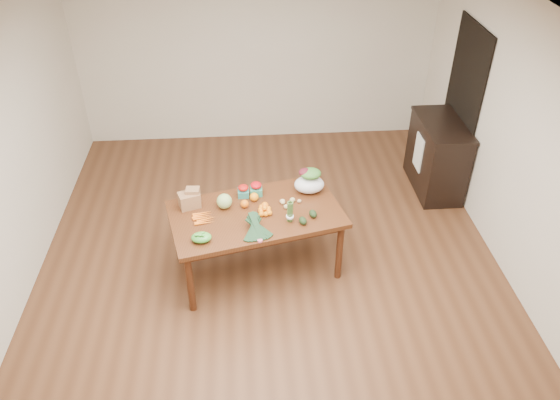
{
  "coord_description": "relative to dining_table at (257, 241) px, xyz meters",
  "views": [
    {
      "loc": [
        -0.23,
        -4.38,
        4.06
      ],
      "look_at": [
        0.1,
        0.0,
        0.91
      ],
      "focal_mm": 35.0,
      "sensor_mm": 36.0,
      "label": 1
    }
  ],
  "objects": [
    {
      "name": "avocado_b",
      "position": [
        0.57,
        -0.11,
        0.41
      ],
      "size": [
        0.1,
        0.12,
        0.07
      ],
      "primitive_type": "ellipsoid",
      "rotation": [
        0.0,
        0.0,
        0.3
      ],
      "color": "black",
      "rests_on": "dining_table"
    },
    {
      "name": "floor",
      "position": [
        0.14,
        -0.03,
        -0.38
      ],
      "size": [
        6.0,
        6.0,
        0.0
      ],
      "primitive_type": "plane",
      "color": "brown",
      "rests_on": "ground"
    },
    {
      "name": "mandarin_cluster",
      "position": [
        0.09,
        -0.01,
        0.42
      ],
      "size": [
        0.22,
        0.22,
        0.09
      ],
      "primitive_type": null,
      "rotation": [
        0.0,
        0.0,
        0.23
      ],
      "color": "orange",
      "rests_on": "dining_table"
    },
    {
      "name": "salad_bag",
      "position": [
        0.58,
        0.33,
        0.5
      ],
      "size": [
        0.37,
        0.31,
        0.25
      ],
      "primitive_type": null,
      "rotation": [
        0.0,
        0.0,
        0.23
      ],
      "color": "white",
      "rests_on": "dining_table"
    },
    {
      "name": "paper_bag",
      "position": [
        -0.67,
        0.15,
        0.47
      ],
      "size": [
        0.32,
        0.29,
        0.2
      ],
      "primitive_type": null,
      "rotation": [
        0.0,
        0.0,
        0.23
      ],
      "color": "olive",
      "rests_on": "dining_table"
    },
    {
      "name": "potato_b",
      "position": [
        0.31,
        0.04,
        0.4
      ],
      "size": [
        0.06,
        0.05,
        0.05
      ],
      "primitive_type": "ellipsoid",
      "color": "tan",
      "rests_on": "dining_table"
    },
    {
      "name": "potato_e",
      "position": [
        0.46,
        0.13,
        0.39
      ],
      "size": [
        0.04,
        0.04,
        0.04
      ],
      "primitive_type": "ellipsoid",
      "color": "tan",
      "rests_on": "dining_table"
    },
    {
      "name": "potato_d",
      "position": [
        0.28,
        0.14,
        0.4
      ],
      "size": [
        0.06,
        0.05,
        0.05
      ],
      "primitive_type": "ellipsoid",
      "color": "#D9C57D",
      "rests_on": "dining_table"
    },
    {
      "name": "cabbage",
      "position": [
        -0.31,
        0.11,
        0.45
      ],
      "size": [
        0.16,
        0.16,
        0.16
      ],
      "primitive_type": "sphere",
      "color": "#A9C873",
      "rests_on": "dining_table"
    },
    {
      "name": "dish_towel",
      "position": [
        2.1,
        1.37,
        0.18
      ],
      "size": [
        0.02,
        0.28,
        0.45
      ],
      "primitive_type": "cube",
      "color": "white",
      "rests_on": "cabinet"
    },
    {
      "name": "orange_c",
      "position": [
        0.09,
        0.06,
        0.41
      ],
      "size": [
        0.08,
        0.08,
        0.08
      ],
      "primitive_type": "sphere",
      "color": "orange",
      "rests_on": "dining_table"
    },
    {
      "name": "asparagus_bundle",
      "position": [
        0.33,
        -0.18,
        0.5
      ],
      "size": [
        0.1,
        0.13,
        0.26
      ],
      "primitive_type": null,
      "rotation": [
        0.15,
        0.0,
        0.23
      ],
      "color": "#58813B",
      "rests_on": "dining_table"
    },
    {
      "name": "cabinet",
      "position": [
        2.36,
        1.39,
        0.1
      ],
      "size": [
        0.52,
        1.02,
        0.94
      ],
      "primitive_type": "cube",
      "color": "black",
      "rests_on": "floor"
    },
    {
      "name": "potato_a",
      "position": [
        0.28,
        0.12,
        0.4
      ],
      "size": [
        0.05,
        0.04,
        0.04
      ],
      "primitive_type": "ellipsoid",
      "color": "tan",
      "rests_on": "dining_table"
    },
    {
      "name": "doorway_dark",
      "position": [
        2.62,
        1.57,
        0.68
      ],
      "size": [
        0.02,
        1.0,
        2.1
      ],
      "primitive_type": "cube",
      "color": "black",
      "rests_on": "floor"
    },
    {
      "name": "orange_a",
      "position": [
        -0.11,
        0.1,
        0.42
      ],
      "size": [
        0.08,
        0.08,
        0.08
      ],
      "primitive_type": "sphere",
      "color": "orange",
      "rests_on": "dining_table"
    },
    {
      "name": "avocado_a",
      "position": [
        0.45,
        -0.22,
        0.41
      ],
      "size": [
        0.1,
        0.12,
        0.07
      ],
      "primitive_type": "ellipsoid",
      "rotation": [
        0.0,
        0.0,
        0.3
      ],
      "color": "black",
      "rests_on": "dining_table"
    },
    {
      "name": "potato_c",
      "position": [
        0.39,
        0.15,
        0.4
      ],
      "size": [
        0.06,
        0.05,
        0.05
      ],
      "primitive_type": "ellipsoid",
      "color": "tan",
      "rests_on": "dining_table"
    },
    {
      "name": "room_walls",
      "position": [
        0.14,
        -0.03,
        0.97
      ],
      "size": [
        5.02,
        6.02,
        2.7
      ],
      "color": "silver",
      "rests_on": "floor"
    },
    {
      "name": "dining_table",
      "position": [
        0.0,
        0.0,
        0.0
      ],
      "size": [
        1.88,
        1.32,
        0.75
      ],
      "primitive_type": "cube",
      "rotation": [
        0.0,
        0.0,
        0.23
      ],
      "color": "#532713",
      "rests_on": "floor"
    },
    {
      "name": "strawberry_basket_b",
      "position": [
        0.02,
        0.32,
        0.43
      ],
      "size": [
        0.15,
        0.15,
        0.11
      ],
      "primitive_type": null,
      "rotation": [
        0.0,
        0.0,
        0.23
      ],
      "color": "red",
      "rests_on": "dining_table"
    },
    {
      "name": "strawberry_basket_a",
      "position": [
        -0.12,
        0.3,
        0.43
      ],
      "size": [
        0.14,
        0.14,
        0.1
      ],
      "primitive_type": null,
      "rotation": [
        0.0,
        0.0,
        0.23
      ],
      "color": "red",
      "rests_on": "dining_table"
    },
    {
      "name": "carrots",
      "position": [
        -0.52,
        -0.07,
        0.39
      ],
      "size": [
        0.26,
        0.26,
        0.03
      ],
      "primitive_type": null,
      "rotation": [
        0.0,
        0.0,
        0.23
      ],
      "color": "orange",
      "rests_on": "dining_table"
    },
    {
      "name": "ceiling",
      "position": [
        0.14,
        -0.03,
        2.33
      ],
      "size": [
        5.0,
        6.0,
        0.02
      ],
      "primitive_type": "cube",
      "color": "white",
      "rests_on": "room_walls"
    },
    {
      "name": "kale_bunch",
      "position": [
        -0.0,
        -0.36,
        0.45
      ],
      "size": [
        0.4,
        0.46,
        0.16
      ],
      "primitive_type": null,
      "rotation": [
        0.0,
        0.0,
        0.23
      ],
      "color": "black",
      "rests_on": "dining_table"
    },
    {
      "name": "snap_pea_bag",
      "position": [
        -0.53,
        -0.41,
        0.42
      ],
      "size": [
        0.19,
        0.14,
        0.09
      ],
      "primitive_type": "ellipsoid",
      "color": "green",
      "rests_on": "dining_table"
    },
    {
      "name": "orange_b",
      "position": [
        -0.01,
        0.21,
        0.42
      ],
      "size": [
        0.09,
        0.09,
        0.09
      ],
      "primitive_type": "sphere",
      "color": "orange",
      "rests_on": "dining_table"
    }
  ]
}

